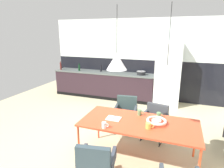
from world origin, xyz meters
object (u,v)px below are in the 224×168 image
armchair_near_window (126,109)px  open_book (114,118)px  armchair_facing_counter (155,117)px  mug_glass_clear (140,113)px  bottle_vinegar_dark (101,68)px  pendant_lamp_over_table_near (117,62)px  pendant_lamp_over_table_far (167,73)px  refrigerator_column (168,74)px  cooking_pot (141,73)px  fruit_bowl (156,121)px  mug_wide_latte (159,115)px  mug_white_ceramic (104,125)px  bottle_wine_green (79,68)px  mug_short_terracotta (149,126)px  dining_table (139,124)px  armchair_by_stool (96,161)px  bottle_spice_small (61,66)px

armchair_near_window → open_book: armchair_near_window is taller
armchair_facing_counter → mug_glass_clear: mug_glass_clear is taller
bottle_vinegar_dark → pendant_lamp_over_table_near: bearing=-62.5°
bottle_vinegar_dark → pendant_lamp_over_table_far: pendant_lamp_over_table_far is taller
refrigerator_column → cooking_pot: bearing=-178.4°
fruit_bowl → mug_wide_latte: bearing=87.4°
cooking_pot → mug_white_ceramic: bearing=-88.3°
fruit_bowl → pendant_lamp_over_table_near: pendant_lamp_over_table_near is taller
armchair_near_window → bottle_wine_green: size_ratio=2.96×
open_book → mug_wide_latte: size_ratio=2.02×
armchair_near_window → mug_short_terracotta: mug_short_terracotta is taller
armchair_facing_counter → dining_table: bearing=89.6°
refrigerator_column → mug_wide_latte: refrigerator_column is taller
armchair_facing_counter → mug_wide_latte: 0.60m
bottle_vinegar_dark → pendant_lamp_over_table_far: 3.98m
cooking_pot → armchair_facing_counter: bearing=-70.7°
mug_wide_latte → mug_white_ceramic: 1.04m
open_book → pendant_lamp_over_table_far: 1.23m
mug_white_ceramic → pendant_lamp_over_table_far: (0.88, 0.36, 0.84)m
mug_wide_latte → pendant_lamp_over_table_near: (-0.69, -0.34, 0.98)m
armchair_facing_counter → pendant_lamp_over_table_far: bearing=116.3°
open_book → pendant_lamp_over_table_near: pendant_lamp_over_table_near is taller
mug_glass_clear → mug_white_ceramic: size_ratio=1.05×
fruit_bowl → mug_short_terracotta: mug_short_terracotta is taller
dining_table → cooking_pot: size_ratio=7.09×
armchair_by_stool → pendant_lamp_over_table_far: bearing=39.0°
bottle_spice_small → pendant_lamp_over_table_far: bearing=-36.6°
dining_table → mug_wide_latte: (0.30, 0.31, 0.09)m
mug_short_terracotta → pendant_lamp_over_table_far: (0.21, 0.13, 0.84)m
mug_wide_latte → fruit_bowl: bearing=-92.6°
pendant_lamp_over_table_far → cooking_pot: bearing=107.9°
open_book → mug_glass_clear: bearing=37.2°
cooking_pot → refrigerator_column: bearing=1.6°
bottle_spice_small → pendant_lamp_over_table_far: (3.93, -2.92, 0.59)m
armchair_by_stool → cooking_pot: (-0.19, 3.92, 0.44)m
armchair_near_window → cooking_pot: cooking_pot is taller
bottle_vinegar_dark → dining_table: bearing=-56.8°
fruit_bowl → mug_wide_latte: mug_wide_latte is taller
bottle_vinegar_dark → mug_white_ceramic: bearing=-66.1°
mug_short_terracotta → bottle_vinegar_dark: 3.93m
mug_glass_clear → pendant_lamp_over_table_near: bearing=-137.2°
bottle_wine_green → mug_glass_clear: bearing=-44.1°
mug_short_terracotta → bottle_spice_small: bearing=140.7°
mug_wide_latte → mug_glass_clear: bearing=-176.5°
mug_short_terracotta → mug_wide_latte: bearing=77.0°
fruit_bowl → bottle_spice_small: (-3.82, 2.83, 0.26)m
dining_table → pendant_lamp_over_table_far: 1.01m
fruit_bowl → mug_glass_clear: bearing=145.6°
armchair_by_stool → mug_short_terracotta: (0.58, 0.77, 0.26)m
armchair_by_stool → mug_white_ceramic: mug_white_ceramic is taller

